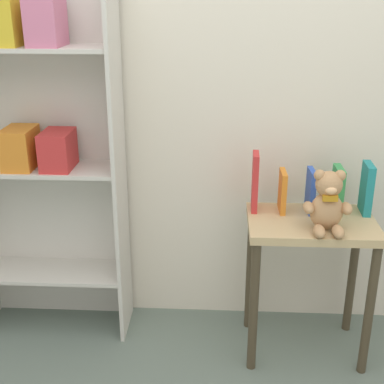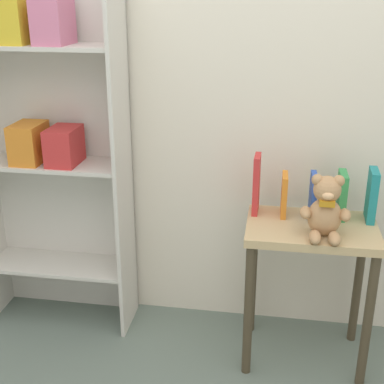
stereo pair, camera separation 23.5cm
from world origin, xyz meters
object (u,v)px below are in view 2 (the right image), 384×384
(bookshelf_side, at_px, (51,139))
(teddy_bear, at_px, (326,209))
(book_standing_blue, at_px, (313,196))
(book_standing_red, at_px, (256,184))
(book_standing_teal, at_px, (372,195))
(display_table, at_px, (310,253))
(book_standing_green, at_px, (342,195))
(book_standing_orange, at_px, (284,195))

(bookshelf_side, relative_size, teddy_bear, 6.43)
(bookshelf_side, height_order, book_standing_blue, bookshelf_side)
(book_standing_red, distance_m, book_standing_blue, 0.25)
(book_standing_blue, relative_size, book_standing_teal, 0.88)
(display_table, distance_m, book_standing_teal, 0.36)
(teddy_bear, bearing_deg, bookshelf_side, 168.11)
(book_standing_red, height_order, book_standing_blue, book_standing_red)
(teddy_bear, xyz_separation_m, book_standing_blue, (-0.04, 0.19, -0.02))
(bookshelf_side, distance_m, book_standing_green, 1.35)
(book_standing_orange, bearing_deg, bookshelf_side, 175.63)
(book_standing_blue, xyz_separation_m, book_standing_green, (0.12, 0.02, 0.00))
(teddy_bear, bearing_deg, book_standing_green, 68.42)
(book_standing_teal, bearing_deg, book_standing_green, 175.82)
(book_standing_teal, bearing_deg, display_table, -155.32)
(book_standing_orange, distance_m, book_standing_teal, 0.37)
(book_standing_green, bearing_deg, bookshelf_side, 177.57)
(book_standing_orange, height_order, book_standing_teal, book_standing_teal)
(book_standing_red, relative_size, book_standing_blue, 1.34)
(bookshelf_side, bearing_deg, book_standing_blue, -3.47)
(book_standing_blue, bearing_deg, book_standing_orange, 176.15)
(bookshelf_side, bearing_deg, display_table, -7.84)
(teddy_bear, height_order, book_standing_orange, teddy_bear)
(bookshelf_side, relative_size, book_standing_red, 6.29)
(book_standing_teal, bearing_deg, book_standing_red, -178.28)
(book_standing_red, xyz_separation_m, book_standing_orange, (0.12, -0.01, -0.04))
(bookshelf_side, height_order, book_standing_red, bookshelf_side)
(book_standing_green, relative_size, book_standing_teal, 0.89)
(book_standing_orange, distance_m, book_standing_blue, 0.12)
(display_table, bearing_deg, book_standing_green, 43.23)
(book_standing_red, distance_m, book_standing_teal, 0.49)
(display_table, xyz_separation_m, book_standing_teal, (0.25, 0.10, 0.25))
(display_table, xyz_separation_m, book_standing_red, (-0.25, 0.11, 0.27))
(teddy_bear, distance_m, book_standing_blue, 0.20)
(teddy_bear, relative_size, book_standing_teal, 1.15)
(display_table, relative_size, teddy_bear, 2.56)
(display_table, xyz_separation_m, teddy_bear, (0.04, -0.10, 0.25))
(bookshelf_side, xyz_separation_m, book_standing_orange, (1.09, -0.07, -0.19))
(book_standing_green, bearing_deg, teddy_bear, -111.80)
(bookshelf_side, relative_size, book_standing_orange, 8.91)
(bookshelf_side, xyz_separation_m, book_standing_blue, (1.21, -0.07, -0.18))
(book_standing_teal, bearing_deg, teddy_bear, -134.00)
(book_standing_red, height_order, book_standing_orange, book_standing_red)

